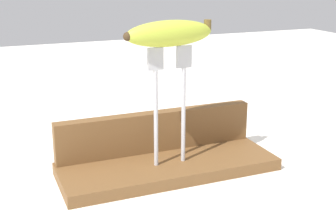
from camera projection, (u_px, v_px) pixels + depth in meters
name	position (u px, v px, depth m)	size (l,w,h in m)	color
ground_plane	(168.00, 172.00, 0.81)	(3.00, 3.00, 0.00)	white
wooden_board	(168.00, 166.00, 0.81)	(0.37, 0.14, 0.02)	brown
board_backstop	(156.00, 131.00, 0.84)	(0.36, 0.02, 0.07)	brown
fork_stand_center	(170.00, 96.00, 0.77)	(0.08, 0.01, 0.20)	#B2B2B7
banana_raised_center	(170.00, 33.00, 0.74)	(0.16, 0.06, 0.04)	#B2C138
banana_chunk_near	(197.00, 118.00, 1.04)	(0.07, 0.06, 0.03)	gold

